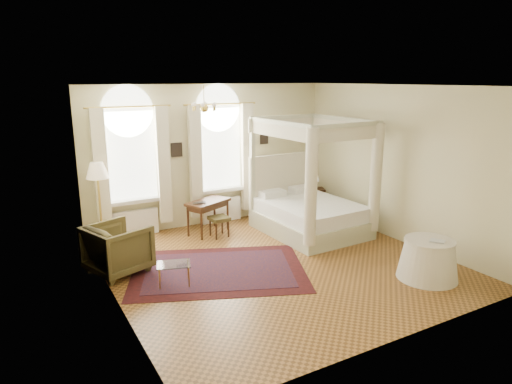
{
  "coord_description": "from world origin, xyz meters",
  "views": [
    {
      "loc": [
        -4.32,
        -6.84,
        3.43
      ],
      "look_at": [
        -0.23,
        0.4,
        1.35
      ],
      "focal_mm": 32.0,
      "sensor_mm": 36.0,
      "label": 1
    }
  ],
  "objects_px": {
    "stool": "(219,220)",
    "coffee_table": "(174,266)",
    "armchair": "(118,249)",
    "side_table": "(428,259)",
    "writing_desk": "(208,205)",
    "nightstand": "(315,200)",
    "floor_lamp": "(97,175)",
    "canopy_bed": "(311,208)"
  },
  "relations": [
    {
      "from": "stool",
      "to": "side_table",
      "type": "xyz_separation_m",
      "value": [
        2.27,
        -3.77,
        -0.03
      ]
    },
    {
      "from": "writing_desk",
      "to": "coffee_table",
      "type": "xyz_separation_m",
      "value": [
        -1.59,
        -2.19,
        -0.3
      ]
    },
    {
      "from": "coffee_table",
      "to": "nightstand",
      "type": "bearing_deg",
      "value": 26.46
    },
    {
      "from": "canopy_bed",
      "to": "writing_desk",
      "type": "relative_size",
      "value": 2.27
    },
    {
      "from": "canopy_bed",
      "to": "stool",
      "type": "height_order",
      "value": "canopy_bed"
    },
    {
      "from": "writing_desk",
      "to": "stool",
      "type": "relative_size",
      "value": 2.48
    },
    {
      "from": "canopy_bed",
      "to": "side_table",
      "type": "relative_size",
      "value": 2.47
    },
    {
      "from": "nightstand",
      "to": "coffee_table",
      "type": "relative_size",
      "value": 0.97
    },
    {
      "from": "coffee_table",
      "to": "canopy_bed",
      "type": "bearing_deg",
      "value": 16.57
    },
    {
      "from": "armchair",
      "to": "side_table",
      "type": "xyz_separation_m",
      "value": [
        4.66,
        -2.93,
        -0.1
      ]
    },
    {
      "from": "armchair",
      "to": "floor_lamp",
      "type": "xyz_separation_m",
      "value": [
        0.04,
        1.61,
        1.06
      ]
    },
    {
      "from": "coffee_table",
      "to": "side_table",
      "type": "bearing_deg",
      "value": -25.95
    },
    {
      "from": "writing_desk",
      "to": "side_table",
      "type": "relative_size",
      "value": 1.09
    },
    {
      "from": "nightstand",
      "to": "side_table",
      "type": "bearing_deg",
      "value": -99.78
    },
    {
      "from": "stool",
      "to": "floor_lamp",
      "type": "height_order",
      "value": "floor_lamp"
    },
    {
      "from": "stool",
      "to": "coffee_table",
      "type": "distance_m",
      "value": 2.51
    },
    {
      "from": "armchair",
      "to": "floor_lamp",
      "type": "height_order",
      "value": "floor_lamp"
    },
    {
      "from": "nightstand",
      "to": "coffee_table",
      "type": "height_order",
      "value": "nightstand"
    },
    {
      "from": "armchair",
      "to": "side_table",
      "type": "distance_m",
      "value": 5.51
    },
    {
      "from": "stool",
      "to": "nightstand",
      "type": "bearing_deg",
      "value": 9.45
    },
    {
      "from": "floor_lamp",
      "to": "coffee_table",
      "type": "bearing_deg",
      "value": -75.85
    },
    {
      "from": "armchair",
      "to": "floor_lamp",
      "type": "bearing_deg",
      "value": -20.93
    },
    {
      "from": "canopy_bed",
      "to": "coffee_table",
      "type": "relative_size",
      "value": 3.94
    },
    {
      "from": "stool",
      "to": "side_table",
      "type": "distance_m",
      "value": 4.4
    },
    {
      "from": "nightstand",
      "to": "floor_lamp",
      "type": "xyz_separation_m",
      "value": [
        -5.36,
        0.26,
        1.19
      ]
    },
    {
      "from": "writing_desk",
      "to": "canopy_bed",
      "type": "bearing_deg",
      "value": -28.64
    },
    {
      "from": "writing_desk",
      "to": "armchair",
      "type": "distance_m",
      "value": 2.59
    },
    {
      "from": "canopy_bed",
      "to": "side_table",
      "type": "xyz_separation_m",
      "value": [
        0.34,
        -3.01,
        -0.24
      ]
    },
    {
      "from": "stool",
      "to": "coffee_table",
      "type": "relative_size",
      "value": 0.7
    },
    {
      "from": "nightstand",
      "to": "writing_desk",
      "type": "distance_m",
      "value": 3.13
    },
    {
      "from": "coffee_table",
      "to": "side_table",
      "type": "xyz_separation_m",
      "value": [
        3.97,
        -1.93,
        0.01
      ]
    },
    {
      "from": "coffee_table",
      "to": "stool",
      "type": "bearing_deg",
      "value": 47.26
    },
    {
      "from": "nightstand",
      "to": "side_table",
      "type": "relative_size",
      "value": 0.61
    },
    {
      "from": "canopy_bed",
      "to": "coffee_table",
      "type": "height_order",
      "value": "canopy_bed"
    },
    {
      "from": "canopy_bed",
      "to": "floor_lamp",
      "type": "bearing_deg",
      "value": 160.4
    },
    {
      "from": "nightstand",
      "to": "writing_desk",
      "type": "height_order",
      "value": "writing_desk"
    },
    {
      "from": "stool",
      "to": "armchair",
      "type": "distance_m",
      "value": 2.54
    },
    {
      "from": "writing_desk",
      "to": "armchair",
      "type": "relative_size",
      "value": 1.14
    },
    {
      "from": "writing_desk",
      "to": "coffee_table",
      "type": "height_order",
      "value": "writing_desk"
    },
    {
      "from": "writing_desk",
      "to": "floor_lamp",
      "type": "bearing_deg",
      "value": 169.56
    },
    {
      "from": "nightstand",
      "to": "armchair",
      "type": "height_order",
      "value": "armchair"
    },
    {
      "from": "nightstand",
      "to": "armchair",
      "type": "xyz_separation_m",
      "value": [
        -5.4,
        -1.35,
        0.13
      ]
    }
  ]
}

